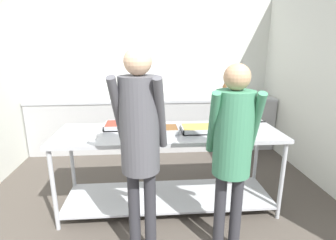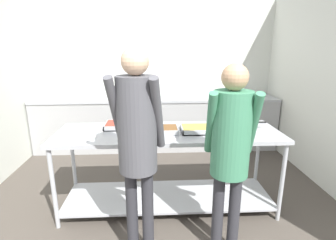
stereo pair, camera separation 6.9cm
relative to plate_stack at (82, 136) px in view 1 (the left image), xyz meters
The scene contains 11 objects.
wall_rear 2.57m from the plate_stack, 72.24° to the left, with size 4.42×0.06×2.65m.
back_counter 2.24m from the plate_stack, 69.27° to the left, with size 4.26×0.65×0.93m.
serving_counter 0.95m from the plate_stack, 10.06° to the left, with size 2.42×0.77×0.91m.
plate_stack is the anchor object (origin of this frame).
serving_tray_greens 0.49m from the plate_stack, 42.45° to the left, with size 0.38×0.31×0.05m.
serving_tray_vegetables 0.80m from the plate_stack, ahead, with size 0.39×0.27×0.05m.
serving_tray_roast 1.23m from the plate_stack, ahead, with size 0.41×0.29×0.05m.
sauce_pan 1.69m from the plate_stack, ahead, with size 0.44×0.30×0.09m.
guest_serving_left 0.85m from the plate_stack, 44.28° to the right, with size 0.46×0.41×1.80m.
guest_serving_right 1.47m from the plate_stack, 22.90° to the right, with size 0.44×0.37×1.68m.
water_bottle 2.87m from the plate_stack, 44.83° to the left, with size 0.07×0.07×0.29m.
Camera 1 is at (-0.11, -1.03, 1.80)m, focal length 28.00 mm.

